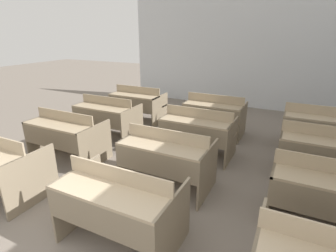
{
  "coord_description": "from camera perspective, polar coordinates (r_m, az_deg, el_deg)",
  "views": [
    {
      "loc": [
        1.5,
        -0.46,
        2.05
      ],
      "look_at": [
        -0.11,
        2.81,
        0.73
      ],
      "focal_mm": 28.0,
      "sensor_mm": 36.0,
      "label": 1
    }
  ],
  "objects": [
    {
      "name": "bench_front_center",
      "position": [
        2.73,
        -10.59,
        -16.23
      ],
      "size": [
        1.18,
        0.75,
        0.85
      ],
      "color": "gray",
      "rests_on": "ground_plane"
    },
    {
      "name": "bench_second_left",
      "position": [
        4.63,
        -21.25,
        -1.72
      ],
      "size": [
        1.18,
        0.75,
        0.85
      ],
      "color": "#7A6B54",
      "rests_on": "ground_plane"
    },
    {
      "name": "bench_back_left",
      "position": [
        6.27,
        -6.62,
        5.01
      ],
      "size": [
        1.18,
        0.75,
        0.85
      ],
      "color": "#7A6B54",
      "rests_on": "ground_plane"
    },
    {
      "name": "bench_third_center",
      "position": [
        4.5,
        6.5,
        -1.04
      ],
      "size": [
        1.18,
        0.75,
        0.85
      ],
      "color": "#7D6E57",
      "rests_on": "ground_plane"
    },
    {
      "name": "bench_back_center",
      "position": [
        5.49,
        10.04,
        2.69
      ],
      "size": [
        1.18,
        0.75,
        0.85
      ],
      "color": "#7B6B54",
      "rests_on": "ground_plane"
    },
    {
      "name": "bench_second_center",
      "position": [
        3.56,
        -0.29,
        -6.78
      ],
      "size": [
        1.18,
        0.75,
        0.85
      ],
      "color": "#82725B",
      "rests_on": "ground_plane"
    },
    {
      "name": "bench_third_right",
      "position": [
        4.29,
        30.83,
        -4.96
      ],
      "size": [
        1.18,
        0.75,
        0.85
      ],
      "color": "#7C6C55",
      "rests_on": "ground_plane"
    },
    {
      "name": "bench_second_right",
      "position": [
        3.3,
        31.84,
        -12.41
      ],
      "size": [
        1.18,
        0.75,
        0.85
      ],
      "color": "#796952",
      "rests_on": "ground_plane"
    },
    {
      "name": "bench_third_left",
      "position": [
        5.39,
        -13.12,
        2.14
      ],
      "size": [
        1.18,
        0.75,
        0.85
      ],
      "color": "#796953",
      "rests_on": "ground_plane"
    },
    {
      "name": "wall_back",
      "position": [
        7.72,
        15.48,
        15.3
      ],
      "size": [
        6.48,
        0.06,
        3.05
      ],
      "color": "silver",
      "rests_on": "ground_plane"
    },
    {
      "name": "bench_back_right",
      "position": [
        5.33,
        29.96,
        -0.3
      ],
      "size": [
        1.18,
        0.75,
        0.85
      ],
      "color": "#82725B",
      "rests_on": "ground_plane"
    }
  ]
}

